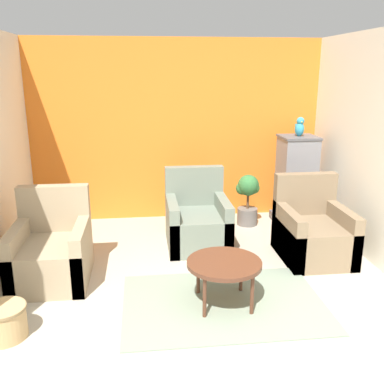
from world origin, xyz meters
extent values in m
cube|color=orange|center=(0.00, 3.80, 1.31)|extent=(4.32, 0.06, 2.61)
cube|color=gray|center=(0.22, 1.14, 0.01)|extent=(1.91, 1.31, 0.01)
cylinder|color=#512D1E|center=(0.22, 1.14, 0.42)|extent=(0.71, 0.71, 0.04)
cylinder|color=#512D1E|center=(0.00, 0.92, 0.20)|extent=(0.04, 0.04, 0.40)
cylinder|color=#512D1E|center=(0.44, 0.92, 0.20)|extent=(0.04, 0.04, 0.40)
cylinder|color=#512D1E|center=(0.00, 1.36, 0.20)|extent=(0.04, 0.04, 0.40)
cylinder|color=#512D1E|center=(0.44, 1.36, 0.20)|extent=(0.04, 0.04, 0.40)
cube|color=#9E896B|center=(-1.50, 1.81, 0.22)|extent=(0.76, 0.88, 0.44)
cube|color=#9E896B|center=(-1.50, 2.18, 0.70)|extent=(0.76, 0.14, 0.52)
cube|color=#9E896B|center=(-1.82, 1.81, 0.31)|extent=(0.12, 0.88, 0.62)
cube|color=#9E896B|center=(-1.18, 1.81, 0.31)|extent=(0.12, 0.88, 0.62)
cube|color=#7A664C|center=(1.47, 2.04, 0.22)|extent=(0.76, 0.88, 0.44)
cube|color=#7A664C|center=(1.47, 2.41, 0.70)|extent=(0.76, 0.14, 0.52)
cube|color=#7A664C|center=(1.15, 2.04, 0.31)|extent=(0.12, 0.88, 0.62)
cube|color=#7A664C|center=(1.79, 2.04, 0.31)|extent=(0.12, 0.88, 0.62)
cube|color=slate|center=(0.15, 2.58, 0.22)|extent=(0.76, 0.88, 0.44)
cube|color=slate|center=(0.15, 2.95, 0.70)|extent=(0.76, 0.14, 0.52)
cube|color=slate|center=(-0.17, 2.58, 0.31)|extent=(0.12, 0.88, 0.62)
cube|color=slate|center=(0.48, 2.58, 0.31)|extent=(0.12, 0.88, 0.62)
cube|color=#555559|center=(1.67, 3.27, 0.06)|extent=(0.57, 0.57, 0.12)
cube|color=gray|center=(1.67, 3.27, 0.69)|extent=(0.48, 0.48, 1.13)
cube|color=#555559|center=(1.67, 3.27, 1.27)|extent=(0.50, 0.50, 0.03)
ellipsoid|color=teal|center=(1.67, 3.27, 1.38)|extent=(0.12, 0.16, 0.20)
sphere|color=teal|center=(1.67, 3.25, 1.49)|extent=(0.11, 0.11, 0.11)
cone|color=gold|center=(1.67, 3.20, 1.48)|extent=(0.05, 0.05, 0.05)
cone|color=teal|center=(1.67, 3.34, 1.36)|extent=(0.06, 0.13, 0.17)
cylinder|color=#66605B|center=(0.97, 3.28, 0.12)|extent=(0.29, 0.29, 0.24)
cylinder|color=brown|center=(0.97, 3.28, 0.36)|extent=(0.03, 0.03, 0.24)
sphere|color=#337038|center=(0.97, 3.28, 0.59)|extent=(0.30, 0.30, 0.30)
sphere|color=#337038|center=(0.89, 3.31, 0.54)|extent=(0.18, 0.18, 0.18)
sphere|color=#337038|center=(1.05, 3.25, 0.55)|extent=(0.17, 0.17, 0.17)
cylinder|color=tan|center=(-1.70, 0.83, 0.14)|extent=(0.36, 0.36, 0.28)
cylinder|color=olive|center=(-1.70, 0.83, 0.27)|extent=(0.38, 0.38, 0.02)
camera|label=1|loc=(-0.51, -2.46, 2.16)|focal=40.00mm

